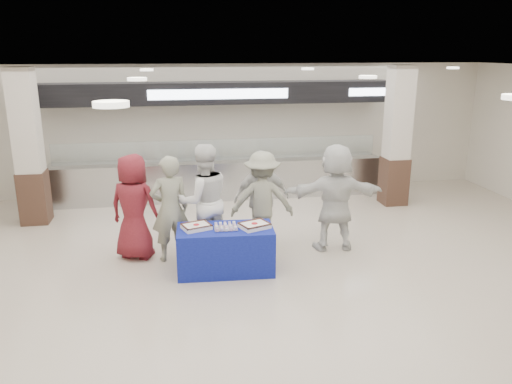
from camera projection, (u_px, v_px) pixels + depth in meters
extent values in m
plane|color=beige|center=(257.00, 301.00, 7.25)|extent=(14.00, 14.00, 0.00)
cube|color=#B3B6BB|center=(219.00, 180.00, 12.25)|extent=(8.00, 0.80, 0.90)
cube|color=#B3B6BB|center=(219.00, 161.00, 12.12)|extent=(8.00, 0.85, 0.04)
cube|color=white|center=(220.00, 150.00, 11.75)|extent=(7.60, 0.02, 0.50)
cube|color=black|center=(218.00, 93.00, 11.67)|extent=(8.40, 0.70, 0.50)
cube|color=white|center=(219.00, 94.00, 11.33)|extent=(3.20, 0.03, 0.22)
cube|color=white|center=(377.00, 92.00, 11.95)|extent=(1.40, 0.03, 0.18)
cube|color=#382319|center=(35.00, 197.00, 10.44)|extent=(0.55, 0.55, 1.10)
cube|color=beige|center=(25.00, 121.00, 10.00)|extent=(0.50, 0.50, 2.10)
cube|color=#382319|center=(394.00, 181.00, 11.73)|extent=(0.55, 0.55, 1.10)
cube|color=beige|center=(399.00, 113.00, 11.30)|extent=(0.50, 0.50, 2.10)
cube|color=#152495|center=(225.00, 250.00, 8.14)|extent=(1.59, 0.87, 0.75)
cube|color=white|center=(196.00, 227.00, 8.00)|extent=(0.51, 0.45, 0.07)
cube|color=#411E12|center=(196.00, 224.00, 7.98)|extent=(0.51, 0.45, 0.02)
cylinder|color=red|center=(196.00, 225.00, 7.98)|extent=(0.12, 0.12, 0.01)
cube|color=white|center=(254.00, 226.00, 8.04)|extent=(0.54, 0.48, 0.07)
cube|color=#411E12|center=(254.00, 223.00, 8.03)|extent=(0.54, 0.48, 0.02)
cylinder|color=red|center=(254.00, 223.00, 8.03)|extent=(0.13, 0.13, 0.01)
cube|color=#A7A7AC|center=(226.00, 228.00, 8.01)|extent=(0.37, 0.28, 0.01)
imported|color=maroon|center=(134.00, 207.00, 8.55)|extent=(1.07, 0.91, 1.85)
imported|color=gray|center=(170.00, 209.00, 8.46)|extent=(0.76, 0.59, 1.84)
imported|color=white|center=(204.00, 201.00, 8.64)|extent=(1.11, 0.94, 2.00)
imported|color=white|center=(262.00, 198.00, 9.23)|extent=(1.06, 0.50, 1.77)
imported|color=gray|center=(262.00, 200.00, 9.07)|extent=(1.22, 0.80, 1.78)
imported|color=white|center=(335.00, 197.00, 8.92)|extent=(1.85, 0.70, 1.96)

